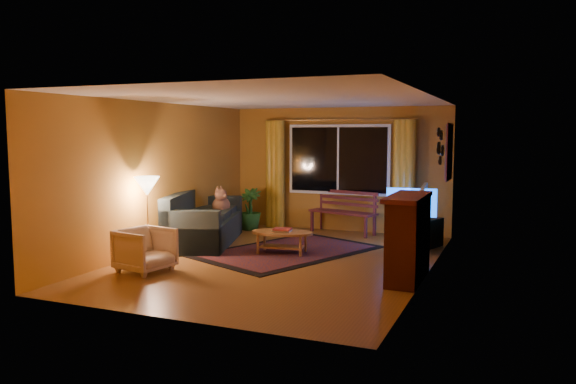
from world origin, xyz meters
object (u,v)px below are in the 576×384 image
at_px(coffee_table, 282,243).
at_px(tv_console, 417,235).
at_px(floor_lamp, 148,218).
at_px(bench, 342,223).
at_px(sofa, 205,218).
at_px(armchair, 145,248).

distance_m(coffee_table, tv_console, 2.34).
bearing_deg(floor_lamp, bench, 56.84).
bearing_deg(coffee_table, floor_lamp, -148.57).
height_order(sofa, coffee_table, sofa).
height_order(armchair, floor_lamp, floor_lamp).
bearing_deg(coffee_table, armchair, -126.24).
bearing_deg(floor_lamp, armchair, -56.34).
bearing_deg(floor_lamp, sofa, 82.54).
bearing_deg(sofa, floor_lamp, -115.43).
xyz_separation_m(bench, floor_lamp, (-2.19, -3.35, 0.43)).
xyz_separation_m(sofa, armchair, (0.30, -2.14, -0.12)).
bearing_deg(coffee_table, bench, 80.90).
bearing_deg(tv_console, bench, 168.58).
xyz_separation_m(bench, tv_console, (1.62, -0.99, 0.04)).
relative_size(sofa, floor_lamp, 1.79).
xyz_separation_m(coffee_table, tv_console, (1.98, 1.24, 0.06)).
relative_size(bench, sofa, 0.61).
relative_size(armchair, floor_lamp, 0.54).
xyz_separation_m(armchair, coffee_table, (1.35, 1.84, -0.16)).
bearing_deg(coffee_table, tv_console, 31.95).
height_order(bench, coffee_table, bench).
distance_m(bench, armchair, 4.41).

